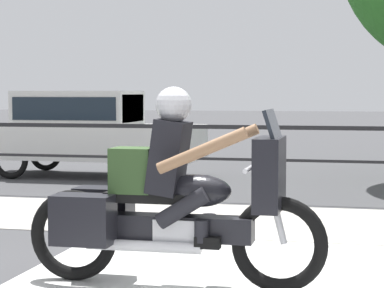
# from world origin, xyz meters

# --- Properties ---
(sidewalk_band) EXTENTS (44.00, 2.40, 0.01)m
(sidewalk_band) POSITION_xyz_m (0.00, 3.40, 0.01)
(sidewalk_band) COLOR #B7B2A8
(sidewalk_band) RESTS_ON ground
(fence_railing) EXTENTS (36.00, 0.05, 1.10)m
(fence_railing) POSITION_xyz_m (0.00, 5.04, 0.87)
(fence_railing) COLOR black
(fence_railing) RESTS_ON ground
(motorcycle) EXTENTS (2.47, 0.76, 1.61)m
(motorcycle) POSITION_xyz_m (-0.23, 0.19, 0.70)
(motorcycle) COLOR black
(motorcycle) RESTS_ON ground
(parked_car) EXTENTS (4.13, 1.67, 1.60)m
(parked_car) POSITION_xyz_m (-3.80, 7.64, 0.91)
(parked_car) COLOR silver
(parked_car) RESTS_ON ground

